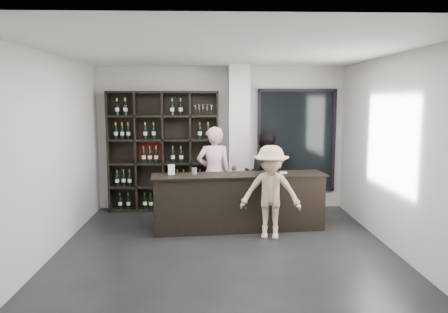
{
  "coord_description": "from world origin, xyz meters",
  "views": [
    {
      "loc": [
        -0.23,
        -6.15,
        2.25
      ],
      "look_at": [
        0.01,
        1.1,
        1.29
      ],
      "focal_mm": 35.0,
      "sensor_mm": 36.0,
      "label": 1
    }
  ],
  "objects_px": {
    "taster_pink": "(214,173)",
    "customer": "(271,192)",
    "taster_black": "(265,175)",
    "wine_shelf": "(164,151)",
    "tasting_counter": "(239,202)"
  },
  "relations": [
    {
      "from": "tasting_counter",
      "to": "taster_pink",
      "type": "xyz_separation_m",
      "value": [
        -0.42,
        0.69,
        0.38
      ]
    },
    {
      "from": "wine_shelf",
      "to": "taster_black",
      "type": "distance_m",
      "value": 2.09
    },
    {
      "from": "tasting_counter",
      "to": "customer",
      "type": "bearing_deg",
      "value": -49.28
    },
    {
      "from": "wine_shelf",
      "to": "tasting_counter",
      "type": "distance_m",
      "value": 2.12
    },
    {
      "from": "tasting_counter",
      "to": "customer",
      "type": "xyz_separation_m",
      "value": [
        0.48,
        -0.45,
        0.27
      ]
    },
    {
      "from": "wine_shelf",
      "to": "customer",
      "type": "xyz_separation_m",
      "value": [
        1.9,
        -1.86,
        -0.44
      ]
    },
    {
      "from": "customer",
      "to": "taster_pink",
      "type": "bearing_deg",
      "value": 137.93
    },
    {
      "from": "taster_pink",
      "to": "taster_black",
      "type": "height_order",
      "value": "taster_pink"
    },
    {
      "from": "taster_black",
      "to": "tasting_counter",
      "type": "bearing_deg",
      "value": 68.63
    },
    {
      "from": "taster_black",
      "to": "customer",
      "type": "xyz_separation_m",
      "value": [
        -0.06,
        -1.25,
        -0.06
      ]
    },
    {
      "from": "wine_shelf",
      "to": "taster_pink",
      "type": "distance_m",
      "value": 1.27
    },
    {
      "from": "tasting_counter",
      "to": "taster_black",
      "type": "xyz_separation_m",
      "value": [
        0.54,
        0.8,
        0.32
      ]
    },
    {
      "from": "taster_pink",
      "to": "wine_shelf",
      "type": "bearing_deg",
      "value": -40.9
    },
    {
      "from": "taster_pink",
      "to": "taster_black",
      "type": "bearing_deg",
      "value": -178.81
    },
    {
      "from": "taster_pink",
      "to": "customer",
      "type": "bearing_deg",
      "value": 122.87
    }
  ]
}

